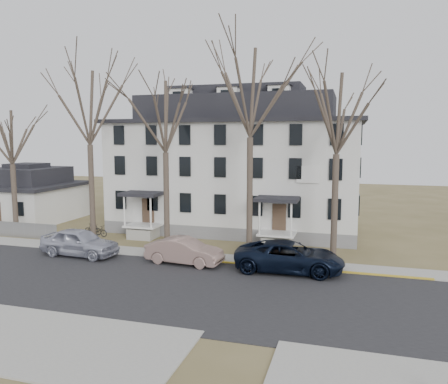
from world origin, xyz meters
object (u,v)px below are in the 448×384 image
(car_tan, at_px, (184,252))
(bicycle_left, at_px, (98,231))
(tree_bungalow, at_px, (11,133))
(car_silver, at_px, (80,243))
(boarding_house, at_px, (237,166))
(car_navy, at_px, (289,257))
(tree_far_left, at_px, (88,102))
(tree_mid_right, at_px, (338,108))
(small_house, at_px, (28,196))
(tree_center, at_px, (250,86))
(tree_mid_left, at_px, (165,111))
(bicycle_right, at_px, (93,230))

(car_tan, relative_size, bicycle_left, 2.79)
(tree_bungalow, distance_m, car_silver, 11.67)
(boarding_house, height_order, car_navy, boarding_house)
(tree_bungalow, bearing_deg, car_silver, -23.94)
(tree_far_left, bearing_deg, car_navy, -12.19)
(tree_mid_right, bearing_deg, small_house, 167.73)
(car_navy, bearing_deg, car_silver, 90.17)
(boarding_house, distance_m, tree_mid_right, 12.51)
(small_house, relative_size, car_silver, 1.64)
(car_silver, bearing_deg, small_house, 55.31)
(tree_far_left, distance_m, bicycle_left, 10.04)
(tree_bungalow, distance_m, bicycle_left, 10.09)
(tree_center, height_order, tree_mid_right, tree_center)
(car_silver, bearing_deg, bicycle_left, 24.85)
(tree_mid_right, distance_m, car_navy, 9.62)
(car_navy, bearing_deg, tree_mid_right, -37.47)
(tree_center, xyz_separation_m, bicycle_left, (-12.65, 1.61, -10.63))
(tree_center, bearing_deg, boarding_house, 110.20)
(boarding_house, bearing_deg, bicycle_left, -145.85)
(tree_center, bearing_deg, tree_bungalow, 180.00)
(boarding_house, relative_size, tree_center, 1.41)
(boarding_house, relative_size, car_silver, 3.92)
(car_silver, bearing_deg, boarding_house, -28.66)
(boarding_house, distance_m, car_navy, 13.73)
(tree_far_left, xyz_separation_m, car_silver, (1.39, -3.72, -9.44))
(car_tan, xyz_separation_m, bicycle_left, (-9.34, 5.14, -0.34))
(tree_mid_left, relative_size, car_tan, 2.64)
(bicycle_left, xyz_separation_m, bicycle_right, (-0.70, 0.38, -0.00))
(tree_mid_right, bearing_deg, tree_far_left, 180.00)
(tree_bungalow, bearing_deg, car_navy, -8.40)
(tree_bungalow, height_order, car_tan, tree_bungalow)
(car_silver, xyz_separation_m, car_tan, (7.31, 0.20, -0.11))
(car_silver, bearing_deg, tree_far_left, 24.44)
(boarding_house, height_order, car_tan, boarding_house)
(car_silver, bearing_deg, car_navy, -84.12)
(small_house, xyz_separation_m, tree_bungalow, (4.00, -6.20, 5.87))
(tree_bungalow, bearing_deg, tree_far_left, 0.00)
(boarding_house, bearing_deg, car_tan, -91.49)
(tree_center, bearing_deg, tree_mid_left, 180.00)
(small_house, bearing_deg, tree_far_left, -29.39)
(tree_center, distance_m, car_silver, 15.17)
(small_house, bearing_deg, car_silver, -38.69)
(car_tan, bearing_deg, tree_mid_right, -63.30)
(car_silver, bearing_deg, tree_center, -66.67)
(bicycle_right, bearing_deg, car_navy, -109.62)
(tree_center, relative_size, bicycle_right, 9.80)
(tree_mid_right, distance_m, car_tan, 12.94)
(tree_mid_left, bearing_deg, tree_bungalow, 180.00)
(tree_far_left, xyz_separation_m, tree_mid_left, (6.00, 0.00, -0.74))
(tree_mid_left, distance_m, bicycle_right, 11.90)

